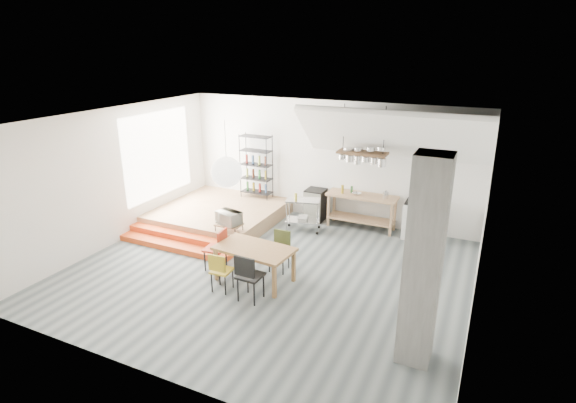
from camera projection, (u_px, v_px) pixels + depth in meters
The scene contains 26 objects.
floor at pixel (267, 271), 9.49m from camera, with size 8.00×8.00×0.00m, color #4D565A.
wall_back at pixel (327, 161), 11.95m from camera, with size 8.00×0.04×3.20m, color silver.
wall_left at pixel (116, 176), 10.56m from camera, with size 0.04×7.00×3.20m, color silver.
wall_right at pixel (482, 234), 7.36m from camera, with size 0.04×7.00×3.20m, color silver.
ceiling at pixel (265, 120), 8.43m from camera, with size 8.00×7.00×0.02m, color white.
slope_ceiling at pixel (392, 135), 10.40m from camera, with size 4.40×1.80×0.15m, color white.
window_pane at pixel (158, 155), 11.76m from camera, with size 0.02×2.50×2.20m, color white.
platform at pixel (220, 214), 12.13m from camera, with size 3.00×3.00×0.40m, color #A17950.
step_lower at pixel (174, 246), 10.51m from camera, with size 3.00×0.35×0.13m, color #D54919.
step_upper at pixel (183, 238), 10.78m from camera, with size 3.00×0.35×0.27m, color #D54919.
concrete_column at pixel (423, 263), 6.36m from camera, with size 0.50×0.50×3.20m, color slate.
kitchen_counter at pixel (362, 205), 11.53m from camera, with size 1.80×0.60×0.91m.
stove at pixel (417, 219), 11.03m from camera, with size 0.60×0.60×1.18m.
pot_rack at pixel (363, 156), 10.88m from camera, with size 1.20×0.50×1.43m.
wire_shelving at pixel (256, 165), 12.58m from camera, with size 0.88×0.38×1.80m.
microwave_shelf at pixel (229, 225), 10.51m from camera, with size 0.60×0.40×0.16m.
paper_lantern at pixel (227, 172), 8.69m from camera, with size 0.60×0.60×0.60m, color white.
dining_table at pixel (254, 251), 8.91m from camera, with size 1.61×1.00×0.73m.
chair_mustard at pixel (220, 269), 8.56m from camera, with size 0.39×0.39×0.81m.
chair_black at pixel (248, 274), 8.20m from camera, with size 0.45×0.45×0.96m.
chair_olive at pixel (280, 247), 9.44m from camera, with size 0.41×0.41×0.85m.
chair_red at pixel (218, 246), 9.41m from camera, with size 0.46×0.46×0.91m.
rolling_cart at pixel (303, 211), 11.40m from camera, with size 0.94×0.68×0.84m.
mini_fridge at pixel (315, 205), 12.16m from camera, with size 0.51×0.51×0.86m, color black.
microwave at pixel (229, 218), 10.45m from camera, with size 0.56×0.38×0.31m, color beige.
bowl at pixel (357, 194), 11.44m from camera, with size 0.22×0.22×0.05m, color silver.
Camera 1 is at (3.98, -7.49, 4.53)m, focal length 28.00 mm.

